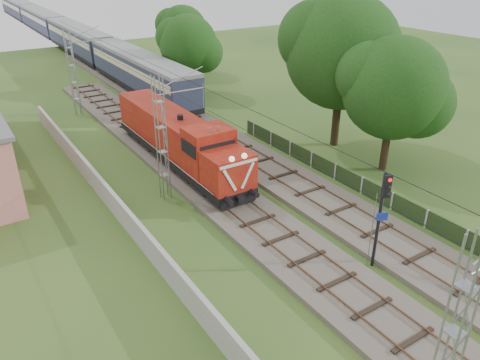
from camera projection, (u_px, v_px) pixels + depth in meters
ground at (327, 280)px, 22.72m from camera, size 140.00×140.00×0.00m
track_main at (247, 215)px, 27.92m from camera, size 4.20×70.00×0.45m
track_side at (212, 134)px, 40.14m from camera, size 4.20×80.00×0.45m
catenary at (162, 139)px, 28.54m from camera, size 3.31×70.00×8.00m
boundary_wall at (112, 201)px, 28.28m from camera, size 0.25×40.00×1.50m
fence at (392, 201)px, 28.60m from camera, size 0.12×32.00×1.20m
locomotive at (179, 138)px, 33.82m from camera, size 2.89×16.48×4.18m
coach_rake at (58, 28)px, 78.16m from camera, size 3.21×95.81×3.71m
signal_post at (383, 205)px, 22.12m from camera, size 0.55×0.45×5.23m
tree_a at (395, 89)px, 31.59m from camera, size 7.34×6.99×9.52m
tree_b at (344, 53)px, 35.31m from camera, size 9.11×8.68×11.82m
tree_c at (189, 45)px, 50.06m from camera, size 6.51×6.20×8.44m
tree_d at (183, 31)px, 58.59m from camera, size 6.46×6.15×8.37m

